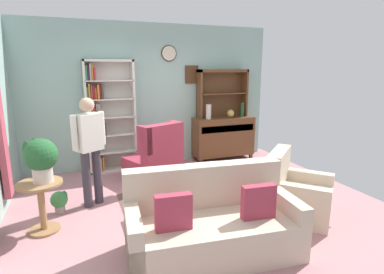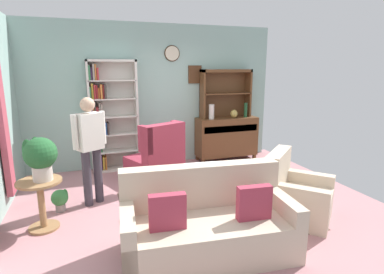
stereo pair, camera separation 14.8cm
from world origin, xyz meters
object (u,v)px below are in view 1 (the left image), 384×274
(plant_stand, at_px, (41,201))
(potted_plant_large, at_px, (40,157))
(sideboard, at_px, (223,136))
(book_stack, at_px, (176,186))
(person_reading, at_px, (90,144))
(potted_plant_small, at_px, (60,201))
(couch_floral, at_px, (211,225))
(bottle_wine, at_px, (242,110))
(bookshelf, at_px, (107,117))
(vase_tall, at_px, (209,112))
(sideboard_hutch, at_px, (222,87))
(wingback_chair, at_px, (156,160))
(armchair_floral, at_px, (296,195))
(vase_round, at_px, (231,114))
(coffee_table, at_px, (179,192))

(plant_stand, height_order, potted_plant_large, potted_plant_large)
(sideboard, bearing_deg, plant_stand, -150.03)
(book_stack, bearing_deg, person_reading, 140.67)
(potted_plant_small, bearing_deg, book_stack, -25.78)
(potted_plant_small, bearing_deg, potted_plant_large, -105.72)
(potted_plant_small, bearing_deg, couch_floral, -44.92)
(sideboard, distance_m, plant_stand, 3.94)
(bottle_wine, bearing_deg, bookshelf, 176.45)
(vase_tall, xyz_separation_m, bottle_wine, (0.78, -0.01, 0.00))
(sideboard, relative_size, person_reading, 0.83)
(sideboard_hutch, relative_size, wingback_chair, 1.05)
(potted_plant_large, bearing_deg, vase_tall, 32.36)
(bookshelf, distance_m, vase_tall, 2.02)
(plant_stand, height_order, book_stack, plant_stand)
(sideboard_hutch, bearing_deg, sideboard, -90.00)
(bookshelf, distance_m, sideboard, 2.47)
(armchair_floral, height_order, book_stack, armchair_floral)
(armchair_floral, height_order, plant_stand, armchair_floral)
(person_reading, bearing_deg, potted_plant_large, -135.58)
(bookshelf, bearing_deg, book_stack, -75.14)
(bookshelf, relative_size, book_stack, 10.18)
(bookshelf, relative_size, vase_round, 12.35)
(plant_stand, bearing_deg, armchair_floral, -13.71)
(wingback_chair, distance_m, book_stack, 1.42)
(potted_plant_large, bearing_deg, book_stack, -9.23)
(bookshelf, xyz_separation_m, person_reading, (-0.39, -1.49, -0.15))
(sideboard, height_order, potted_plant_small, sideboard)
(sideboard_hutch, height_order, vase_round, sideboard_hutch)
(bottle_wine, height_order, potted_plant_large, bottle_wine)
(vase_tall, bearing_deg, book_stack, -123.22)
(potted_plant_large, distance_m, potted_plant_small, 0.89)
(potted_plant_small, bearing_deg, plant_stand, -110.77)
(bottle_wine, relative_size, plant_stand, 0.49)
(bottle_wine, xyz_separation_m, wingback_chair, (-2.10, -0.72, -0.69))
(potted_plant_large, distance_m, book_stack, 1.67)
(person_reading, bearing_deg, wingback_chair, 28.62)
(potted_plant_small, relative_size, coffee_table, 0.39)
(coffee_table, bearing_deg, armchair_floral, -20.11)
(potted_plant_large, bearing_deg, armchair_floral, -13.90)
(potted_plant_small, bearing_deg, sideboard_hutch, 26.71)
(vase_tall, bearing_deg, potted_plant_large, -147.64)
(vase_tall, relative_size, plant_stand, 0.48)
(couch_floral, xyz_separation_m, person_reading, (-1.12, 1.68, 0.59))
(bookshelf, bearing_deg, vase_round, -3.41)
(bookshelf, relative_size, potted_plant_large, 3.98)
(wingback_chair, bearing_deg, bookshelf, 127.88)
(vase_tall, height_order, plant_stand, vase_tall)
(potted_plant_large, bearing_deg, bookshelf, 64.86)
(vase_tall, height_order, bottle_wine, bottle_wine)
(plant_stand, height_order, potted_plant_small, plant_stand)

